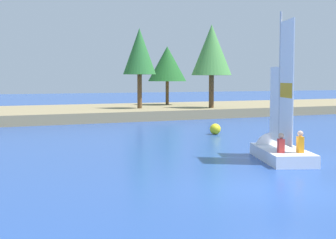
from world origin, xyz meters
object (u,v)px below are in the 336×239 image
at_px(shoreline_tree_centre, 139,52).
at_px(channel_buoy, 215,129).
at_px(shoreline_tree_midright, 167,64).
at_px(shoreline_tree_right, 212,50).
at_px(sailboat, 277,147).

distance_m(shoreline_tree_centre, channel_buoy, 14.79).
distance_m(shoreline_tree_midright, channel_buoy, 19.69).
xyz_separation_m(shoreline_tree_centre, shoreline_tree_right, (5.39, -1.93, 0.16)).
distance_m(shoreline_tree_midright, shoreline_tree_right, 6.34).
height_order(shoreline_tree_centre, channel_buoy, shoreline_tree_centre).
relative_size(shoreline_tree_centre, sailboat, 1.05).
distance_m(shoreline_tree_centre, sailboat, 23.27).
xyz_separation_m(shoreline_tree_right, channel_buoy, (-7.17, -11.93, -4.98)).
bearing_deg(shoreline_tree_right, shoreline_tree_centre, 160.29).
bearing_deg(shoreline_tree_centre, channel_buoy, -97.31).
relative_size(shoreline_tree_midright, shoreline_tree_right, 0.79).
relative_size(sailboat, channel_buoy, 10.03).
relative_size(shoreline_tree_centre, shoreline_tree_right, 0.95).
height_order(shoreline_tree_centre, sailboat, shoreline_tree_centre).
bearing_deg(shoreline_tree_right, sailboat, -115.59).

